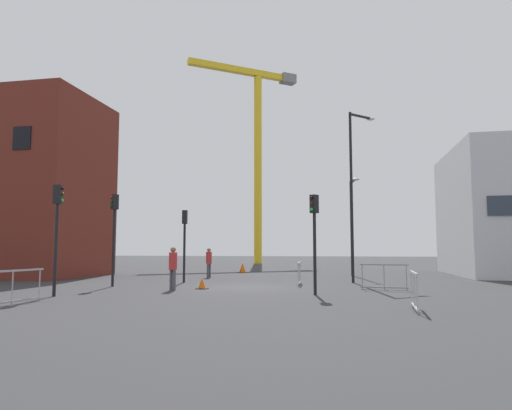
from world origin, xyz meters
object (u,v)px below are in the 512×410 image
at_px(streetlamp_tall, 354,183).
at_px(pedestrian_waiting, 173,265).
at_px(streetlamp_short, 352,218).
at_px(traffic_light_near, 185,233).
at_px(pedestrian_walking, 209,260).
at_px(traffic_cone_orange, 243,268).
at_px(traffic_light_verge, 314,227).
at_px(construction_crane, 257,137).
at_px(traffic_cone_by_barrier, 202,284).
at_px(traffic_light_island, 114,225).
at_px(traffic_light_crosswalk, 57,221).

bearing_deg(streetlamp_tall, pedestrian_waiting, -141.75).
bearing_deg(streetlamp_short, traffic_light_near, -140.53).
bearing_deg(pedestrian_walking, streetlamp_short, 20.29).
bearing_deg(traffic_cone_orange, pedestrian_waiting, -89.27).
bearing_deg(traffic_light_near, traffic_cone_orange, 84.68).
relative_size(traffic_light_verge, pedestrian_walking, 2.16).
bearing_deg(streetlamp_short, construction_crane, 115.09).
distance_m(pedestrian_walking, traffic_cone_by_barrier, 7.69).
relative_size(streetlamp_tall, traffic_light_island, 2.09).
bearing_deg(streetlamp_short, traffic_light_island, -137.13).
distance_m(streetlamp_tall, pedestrian_waiting, 10.45).
xyz_separation_m(traffic_light_island, pedestrian_waiting, (3.42, -1.32, -1.77)).
relative_size(traffic_light_crosswalk, traffic_light_near, 1.10).
height_order(streetlamp_short, traffic_light_near, streetlamp_short).
relative_size(streetlamp_tall, traffic_light_verge, 2.34).
height_order(traffic_light_island, traffic_cone_orange, traffic_light_island).
distance_m(streetlamp_tall, streetlamp_short, 5.69).
distance_m(construction_crane, traffic_cone_by_barrier, 36.11).
xyz_separation_m(construction_crane, streetlamp_short, (10.45, -22.32, -11.01)).
height_order(streetlamp_short, traffic_cone_orange, streetlamp_short).
bearing_deg(construction_crane, traffic_light_verge, -75.57).
bearing_deg(traffic_light_near, streetlamp_short, 39.47).
xyz_separation_m(traffic_light_crosswalk, traffic_cone_orange, (3.17, 17.18, -2.42)).
distance_m(streetlamp_tall, traffic_light_verge, 7.32).
bearing_deg(traffic_light_crosswalk, construction_crane, 89.35).
xyz_separation_m(streetlamp_short, pedestrian_waiting, (-7.51, -11.47, -2.62)).
bearing_deg(traffic_cone_by_barrier, traffic_light_near, 120.91).
distance_m(streetlamp_short, traffic_light_verge, 12.32).
bearing_deg(traffic_light_verge, streetlamp_short, 82.60).
bearing_deg(construction_crane, traffic_cone_by_barrier, -83.20).
bearing_deg(traffic_cone_by_barrier, traffic_light_verge, -18.32).
relative_size(pedestrian_walking, traffic_cone_orange, 2.58).
distance_m(streetlamp_short, pedestrian_walking, 9.41).
distance_m(traffic_light_verge, traffic_cone_orange, 16.16).
height_order(construction_crane, pedestrian_walking, construction_crane).
bearing_deg(traffic_light_crosswalk, traffic_cone_by_barrier, 42.94).
bearing_deg(traffic_light_verge, traffic_light_island, 167.82).
bearing_deg(pedestrian_waiting, streetlamp_short, 56.77).
xyz_separation_m(streetlamp_tall, streetlamp_short, (-0.05, 5.51, -1.44)).
bearing_deg(streetlamp_tall, pedestrian_walking, 164.41).
bearing_deg(traffic_cone_by_barrier, traffic_cone_orange, 95.05).
bearing_deg(traffic_light_island, streetlamp_short, 42.87).
bearing_deg(traffic_cone_orange, construction_crane, 97.97).
bearing_deg(streetlamp_tall, construction_crane, 110.67).
height_order(construction_crane, traffic_cone_orange, construction_crane).
relative_size(streetlamp_tall, traffic_cone_orange, 13.01).
height_order(traffic_light_island, traffic_light_crosswalk, traffic_light_island).
height_order(traffic_light_near, traffic_cone_orange, traffic_light_near).
xyz_separation_m(traffic_light_crosswalk, pedestrian_walking, (2.40, 11.43, -1.71)).
xyz_separation_m(streetlamp_short, traffic_light_crosswalk, (-10.87, -14.56, -0.94)).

